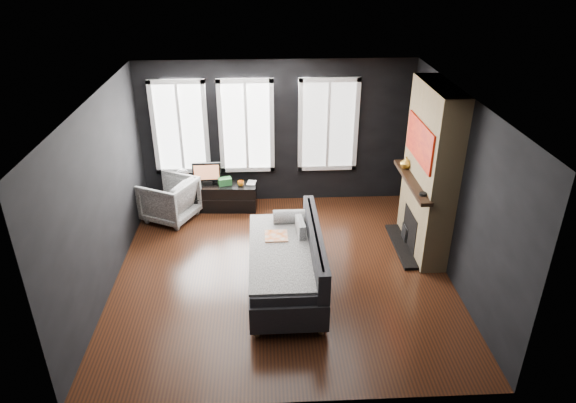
{
  "coord_description": "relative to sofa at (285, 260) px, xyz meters",
  "views": [
    {
      "loc": [
        -0.25,
        -6.51,
        4.52
      ],
      "look_at": [
        0.1,
        0.3,
        1.05
      ],
      "focal_mm": 32.0,
      "sensor_mm": 36.0,
      "label": 1
    }
  ],
  "objects": [
    {
      "name": "armchair",
      "position": [
        -1.97,
        2.2,
        -0.06
      ],
      "size": [
        1.06,
        1.08,
        0.85
      ],
      "primitive_type": "imported",
      "rotation": [
        0.0,
        0.0,
        -2.03
      ],
      "color": "white",
      "rests_on": "floor"
    },
    {
      "name": "wall_back",
      "position": [
        -0.02,
        2.91,
        0.87
      ],
      "size": [
        5.0,
        0.02,
        2.7
      ],
      "primitive_type": "cube",
      "color": "black",
      "rests_on": "ground"
    },
    {
      "name": "wall_left",
      "position": [
        -2.52,
        0.41,
        0.87
      ],
      "size": [
        0.02,
        5.0,
        2.7
      ],
      "primitive_type": "cube",
      "color": "black",
      "rests_on": "ground"
    },
    {
      "name": "desk_fan",
      "position": [
        -1.77,
        2.61,
        0.18
      ],
      "size": [
        0.26,
        0.26,
        0.32
      ],
      "primitive_type": null,
      "rotation": [
        0.0,
        0.0,
        0.2
      ],
      "color": "#A8A8A8",
      "rests_on": "media_console"
    },
    {
      "name": "storage_box",
      "position": [
        -1.0,
        2.55,
        0.08
      ],
      "size": [
        0.27,
        0.21,
        0.13
      ],
      "primitive_type": "cube",
      "rotation": [
        0.0,
        0.0,
        0.27
      ],
      "color": "#2A7535",
      "rests_on": "media_console"
    },
    {
      "name": "book",
      "position": [
        -0.59,
        2.59,
        0.12
      ],
      "size": [
        0.16,
        0.04,
        0.22
      ],
      "primitive_type": "imported",
      "rotation": [
        0.0,
        0.0,
        -0.17
      ],
      "color": "#B1A18D",
      "rests_on": "media_console"
    },
    {
      "name": "stripe_pillow",
      "position": [
        0.24,
        0.39,
        0.21
      ],
      "size": [
        0.13,
        0.41,
        0.4
      ],
      "primitive_type": "cube",
      "rotation": [
        0.0,
        0.0,
        0.09
      ],
      "color": "gray",
      "rests_on": "sofa"
    },
    {
      "name": "ceiling",
      "position": [
        -0.02,
        0.41,
        2.22
      ],
      "size": [
        5.0,
        5.0,
        0.0
      ],
      "primitive_type": "plane",
      "color": "white",
      "rests_on": "ground"
    },
    {
      "name": "wall_right",
      "position": [
        2.48,
        0.41,
        0.87
      ],
      "size": [
        0.02,
        5.0,
        2.7
      ],
      "primitive_type": "cube",
      "color": "black",
      "rests_on": "ground"
    },
    {
      "name": "fireplace",
      "position": [
        2.28,
        1.01,
        0.87
      ],
      "size": [
        0.7,
        1.62,
        2.7
      ],
      "primitive_type": null,
      "color": "#93724C",
      "rests_on": "floor"
    },
    {
      "name": "mug",
      "position": [
        -0.7,
        2.48,
        0.07
      ],
      "size": [
        0.14,
        0.12,
        0.12
      ],
      "primitive_type": "imported",
      "rotation": [
        0.0,
        0.0,
        -0.27
      ],
      "color": "orange",
      "rests_on": "media_console"
    },
    {
      "name": "sofa",
      "position": [
        0.0,
        0.0,
        0.0
      ],
      "size": [
        1.13,
        2.24,
        0.96
      ],
      "primitive_type": null,
      "rotation": [
        0.0,
        0.0,
        0.01
      ],
      "color": "#242426",
      "rests_on": "floor"
    },
    {
      "name": "floor",
      "position": [
        -0.02,
        0.41,
        -0.48
      ],
      "size": [
        5.0,
        5.0,
        0.0
      ],
      "primitive_type": "plane",
      "color": "black",
      "rests_on": "ground"
    },
    {
      "name": "monitor",
      "position": [
        -1.32,
        2.61,
        0.25
      ],
      "size": [
        0.53,
        0.13,
        0.47
      ],
      "primitive_type": null,
      "rotation": [
        0.0,
        0.0,
        0.04
      ],
      "color": "black",
      "rests_on": "media_console"
    },
    {
      "name": "mantel_clock",
      "position": [
        2.03,
        0.46,
        0.77
      ],
      "size": [
        0.13,
        0.13,
        0.04
      ],
      "primitive_type": "cylinder",
      "rotation": [
        0.0,
        0.0,
        -0.21
      ],
      "color": "black",
      "rests_on": "fireplace"
    },
    {
      "name": "media_console",
      "position": [
        -1.14,
        2.56,
        -0.23
      ],
      "size": [
        1.47,
        0.53,
        0.5
      ],
      "primitive_type": null,
      "rotation": [
        0.0,
        0.0,
        -0.06
      ],
      "color": "black",
      "rests_on": "floor"
    },
    {
      "name": "mantel_vase",
      "position": [
        2.03,
        1.46,
        0.84
      ],
      "size": [
        0.2,
        0.21,
        0.19
      ],
      "primitive_type": "imported",
      "rotation": [
        0.0,
        0.0,
        -0.06
      ],
      "color": "gold",
      "rests_on": "fireplace"
    },
    {
      "name": "windows",
      "position": [
        -0.47,
        2.87,
        1.9
      ],
      "size": [
        4.0,
        0.16,
        1.76
      ],
      "primitive_type": null,
      "color": "white",
      "rests_on": "wall_back"
    }
  ]
}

